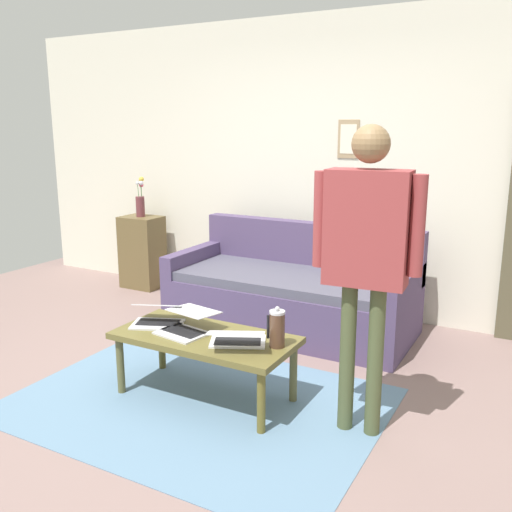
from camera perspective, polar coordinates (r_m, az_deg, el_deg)
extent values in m
plane|color=#816863|center=(3.76, -5.76, -14.33)|extent=(7.68, 7.68, 0.00)
cube|color=slate|center=(3.73, -5.95, -14.54)|extent=(2.28, 1.65, 0.01)
cube|color=silver|center=(5.31, 7.48, 8.94)|extent=(7.04, 0.10, 2.70)
cube|color=#A08661|center=(5.18, 9.37, 11.63)|extent=(0.20, 0.02, 0.34)
cube|color=beige|center=(5.17, 9.34, 11.63)|extent=(0.15, 0.00, 0.26)
cube|color=#4D3D60|center=(4.87, 3.47, -5.06)|extent=(2.06, 0.93, 0.42)
cube|color=#4E4C5B|center=(4.78, 3.41, -2.28)|extent=(1.82, 0.85, 0.08)
cube|color=#4D3D60|center=(5.10, 5.42, 0.88)|extent=(2.06, 0.14, 0.46)
cube|color=#4D3D60|center=(4.48, 14.88, -2.99)|extent=(0.12, 0.93, 0.20)
cube|color=#4D3D60|center=(5.25, -6.13, -0.24)|extent=(0.12, 0.93, 0.20)
cube|color=brown|center=(3.63, -5.21, -8.27)|extent=(1.16, 0.55, 0.04)
cylinder|color=brown|center=(3.31, 0.53, -14.57)|extent=(0.05, 0.05, 0.39)
cylinder|color=brown|center=(3.86, -13.58, -10.72)|extent=(0.05, 0.05, 0.39)
cylinder|color=brown|center=(3.66, 3.81, -11.73)|extent=(0.05, 0.05, 0.39)
cylinder|color=brown|center=(4.17, -9.54, -8.70)|extent=(0.05, 0.05, 0.39)
cube|color=silver|center=(3.50, -1.85, -8.65)|extent=(0.40, 0.34, 0.01)
cube|color=black|center=(3.48, -1.87, -8.64)|extent=(0.31, 0.24, 0.00)
cube|color=silver|center=(3.33, -2.04, -7.82)|extent=(0.39, 0.33, 0.06)
cube|color=#B2DBEF|center=(3.34, -2.04, -7.80)|extent=(0.35, 0.29, 0.05)
cube|color=silver|center=(3.66, -7.52, -7.76)|extent=(0.34, 0.29, 0.01)
cube|color=black|center=(3.67, -7.31, -7.57)|extent=(0.28, 0.18, 0.00)
cube|color=silver|center=(3.69, -6.33, -5.57)|extent=(0.34, 0.27, 0.02)
cube|color=silver|center=(3.69, -6.37, -5.58)|extent=(0.31, 0.25, 0.02)
cube|color=silver|center=(3.84, -9.97, -6.83)|extent=(0.39, 0.33, 0.01)
cube|color=black|center=(3.85, -9.90, -6.64)|extent=(0.31, 0.23, 0.00)
cube|color=silver|center=(3.87, -9.72, -4.96)|extent=(0.38, 0.31, 0.07)
cube|color=#202C1E|center=(3.87, -9.73, -4.97)|extent=(0.35, 0.28, 0.06)
cylinder|color=#4C3323|center=(3.40, 2.16, -7.52)|extent=(0.09, 0.09, 0.21)
cylinder|color=#B7B7BC|center=(3.36, 2.18, -5.72)|extent=(0.10, 0.10, 0.02)
sphere|color=#B2B2B7|center=(3.35, 2.18, -5.35)|extent=(0.03, 0.03, 0.03)
cube|color=black|center=(3.42, 1.23, -7.19)|extent=(0.01, 0.01, 0.15)
cube|color=brown|center=(6.20, -11.44, 0.40)|extent=(0.42, 0.32, 0.78)
cylinder|color=brown|center=(6.12, -11.65, 4.93)|extent=(0.09, 0.09, 0.21)
cylinder|color=#3D7038|center=(6.08, -11.87, 6.57)|extent=(0.02, 0.01, 0.14)
sphere|color=silver|center=(6.07, -11.94, 7.24)|extent=(0.04, 0.04, 0.04)
cylinder|color=#3D7038|center=(6.09, -11.56, 6.78)|extent=(0.01, 0.01, 0.18)
sphere|color=gold|center=(6.08, -11.55, 7.64)|extent=(0.05, 0.05, 0.05)
cylinder|color=#3D7038|center=(6.08, -11.58, 6.59)|extent=(0.01, 0.02, 0.14)
sphere|color=silver|center=(6.07, -11.57, 7.27)|extent=(0.05, 0.05, 0.05)
cylinder|color=#3D7038|center=(6.10, -11.56, 6.50)|extent=(0.01, 0.01, 0.12)
sphere|color=#E7526B|center=(6.10, -11.56, 7.07)|extent=(0.05, 0.05, 0.05)
cylinder|color=#475030|center=(3.26, 11.98, -10.46)|extent=(0.09, 0.09, 0.88)
cylinder|color=#475030|center=(3.30, 9.25, -10.09)|extent=(0.09, 0.09, 0.88)
cube|color=#95393A|center=(3.06, 11.20, 2.77)|extent=(0.45, 0.23, 0.62)
cylinder|color=#95393A|center=(3.01, 16.06, 2.93)|extent=(0.09, 0.09, 0.53)
cylinder|color=#95393A|center=(3.12, 6.56, 3.72)|extent=(0.09, 0.09, 0.53)
sphere|color=olive|center=(3.01, 11.58, 11.08)|extent=(0.20, 0.20, 0.20)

